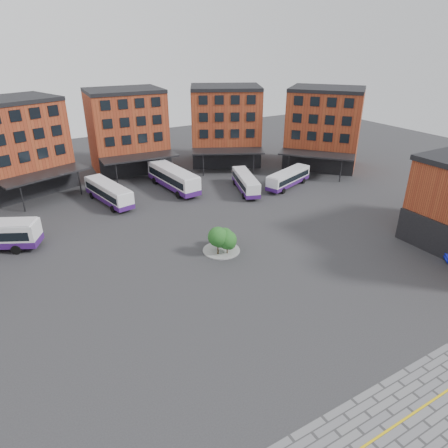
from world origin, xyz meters
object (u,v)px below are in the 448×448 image
tree_island (223,239)px  bus_c (109,193)px  bus_d (173,178)px  bus_e (246,182)px  bus_f (288,178)px

tree_island → bus_c: bearing=108.1°
bus_d → bus_e: size_ratio=1.26×
bus_e → bus_f: (7.30, -1.88, 0.01)m
bus_c → bus_f: bus_c is taller
bus_f → bus_c: bearing=-125.6°
bus_d → bus_e: bearing=-39.9°
bus_c → tree_island: bearing=-82.4°
bus_f → tree_island: bearing=-75.7°
tree_island → bus_e: bearing=49.8°
bus_c → bus_e: bearing=-26.9°
bus_c → bus_d: bearing=-6.8°
tree_island → bus_f: size_ratio=0.43×
bus_d → tree_island: bearing=-104.4°
bus_e → bus_f: bus_f is taller
bus_e → tree_island: bearing=-111.5°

